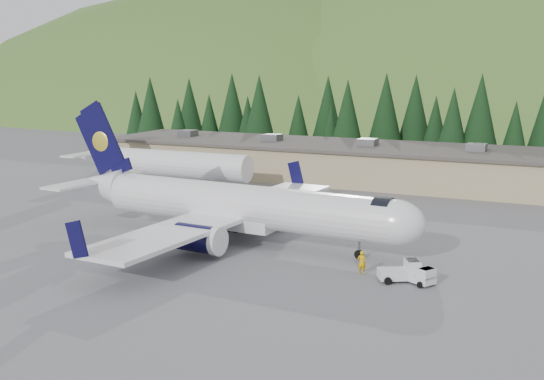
{
  "coord_description": "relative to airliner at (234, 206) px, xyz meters",
  "views": [
    {
      "loc": [
        28.68,
        -54.97,
        16.4
      ],
      "look_at": [
        0.0,
        6.0,
        4.0
      ],
      "focal_mm": 45.0,
      "sensor_mm": 36.0,
      "label": 1
    }
  ],
  "objects": [
    {
      "name": "ramp_worker",
      "position": [
        14.06,
        -4.82,
        -2.41
      ],
      "size": [
        0.73,
        0.51,
        1.9
      ],
      "primitive_type": "imported",
      "rotation": [
        0.0,
        0.0,
        3.22
      ],
      "color": "#DDA505",
      "rests_on": "ground"
    },
    {
      "name": "ground",
      "position": [
        1.11,
        -0.07,
        -3.37
      ],
      "size": [
        600.0,
        600.0,
        0.0
      ],
      "primitive_type": "plane",
      "color": "slate"
    },
    {
      "name": "tree_line",
      "position": [
        -3.66,
        60.51,
        4.36
      ],
      "size": [
        113.65,
        17.12,
        14.11
      ],
      "color": "black",
      "rests_on": "ground"
    },
    {
      "name": "second_airliner",
      "position": [
        -23.81,
        21.93,
        -0.04
      ],
      "size": [
        27.5,
        11.0,
        10.05
      ],
      "color": "white",
      "rests_on": "ground"
    },
    {
      "name": "baggage_tug_a",
      "position": [
        17.47,
        -5.19,
        -2.62
      ],
      "size": [
        3.48,
        2.94,
        1.66
      ],
      "rotation": [
        0.0,
        0.0,
        0.5
      ],
      "color": "silver",
      "rests_on": "ground"
    },
    {
      "name": "terminal_building",
      "position": [
        -3.9,
        37.93,
        -0.74
      ],
      "size": [
        71.0,
        17.0,
        6.1
      ],
      "color": "tan",
      "rests_on": "ground"
    },
    {
      "name": "airliner",
      "position": [
        0.0,
        0.0,
        0.0
      ],
      "size": [
        38.07,
        35.71,
        12.63
      ],
      "rotation": [
        0.0,
        0.0,
        -0.06
      ],
      "color": "white",
      "rests_on": "ground"
    },
    {
      "name": "baggage_tug_b",
      "position": [
        18.87,
        -5.4,
        -2.74
      ],
      "size": [
        2.93,
        2.47,
        1.4
      ],
      "rotation": [
        0.0,
        0.0,
        -0.5
      ],
      "color": "silver",
      "rests_on": "ground"
    }
  ]
}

